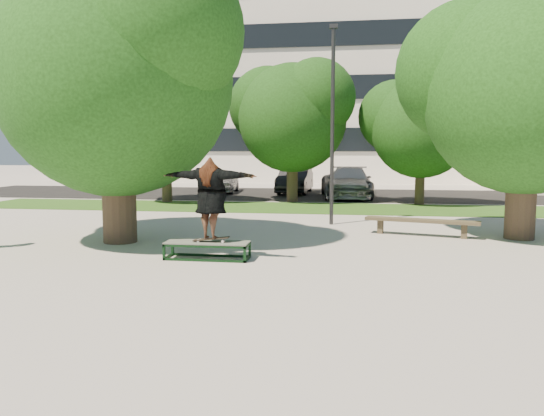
% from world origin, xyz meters
% --- Properties ---
extents(ground, '(120.00, 120.00, 0.00)m').
position_xyz_m(ground, '(0.00, 0.00, 0.00)').
color(ground, '#A39D96').
rests_on(ground, ground).
extents(grass_strip, '(30.00, 4.00, 0.02)m').
position_xyz_m(grass_strip, '(1.00, 9.50, 0.01)').
color(grass_strip, '#204C15').
rests_on(grass_strip, ground).
extents(asphalt_strip, '(40.00, 8.00, 0.01)m').
position_xyz_m(asphalt_strip, '(0.00, 16.00, 0.01)').
color(asphalt_strip, black).
rests_on(asphalt_strip, ground).
extents(tree_left, '(6.96, 5.95, 7.12)m').
position_xyz_m(tree_left, '(-4.29, 1.09, 4.42)').
color(tree_left, '#38281E').
rests_on(tree_left, ground).
extents(tree_right, '(6.24, 5.33, 6.51)m').
position_xyz_m(tree_right, '(5.92, 3.08, 4.09)').
color(tree_right, '#38281E').
rests_on(tree_right, ground).
extents(bg_tree_left, '(5.28, 4.51, 5.77)m').
position_xyz_m(bg_tree_left, '(-6.57, 11.07, 3.73)').
color(bg_tree_left, '#38281E').
rests_on(bg_tree_left, ground).
extents(bg_tree_mid, '(5.76, 4.92, 6.24)m').
position_xyz_m(bg_tree_mid, '(-1.08, 12.08, 4.02)').
color(bg_tree_mid, '#38281E').
rests_on(bg_tree_mid, ground).
extents(bg_tree_right, '(5.04, 4.31, 5.43)m').
position_xyz_m(bg_tree_right, '(4.43, 11.57, 3.49)').
color(bg_tree_right, '#38281E').
rests_on(bg_tree_right, ground).
extents(lamppost, '(0.25, 0.15, 6.11)m').
position_xyz_m(lamppost, '(1.00, 5.00, 3.15)').
color(lamppost, '#2D2D30').
rests_on(lamppost, ground).
extents(office_building, '(30.00, 14.12, 16.00)m').
position_xyz_m(office_building, '(-2.00, 31.98, 8.00)').
color(office_building, silver).
rests_on(office_building, ground).
extents(grind_box, '(1.80, 0.60, 0.38)m').
position_xyz_m(grind_box, '(-1.45, -0.71, 0.19)').
color(grind_box, black).
rests_on(grind_box, ground).
extents(skater_rig, '(2.19, 0.92, 1.81)m').
position_xyz_m(skater_rig, '(-1.36, -0.71, 1.32)').
color(skater_rig, white).
rests_on(skater_rig, grind_box).
extents(bench, '(3.03, 1.17, 0.46)m').
position_xyz_m(bench, '(3.50, 3.10, 0.39)').
color(bench, '#453C29').
rests_on(bench, ground).
extents(car_silver_a, '(1.90, 3.94, 1.30)m').
position_xyz_m(car_silver_a, '(-5.31, 16.50, 0.65)').
color(car_silver_a, '#A4A4A9').
rests_on(car_silver_a, asphalt_strip).
extents(car_dark, '(1.65, 4.39, 1.43)m').
position_xyz_m(car_dark, '(-1.34, 16.50, 0.72)').
color(car_dark, black).
rests_on(car_dark, asphalt_strip).
extents(car_grey, '(2.71, 5.03, 1.34)m').
position_xyz_m(car_grey, '(1.39, 14.40, 0.67)').
color(car_grey, '#555459').
rests_on(car_grey, asphalt_strip).
extents(car_silver_b, '(2.15, 5.17, 1.49)m').
position_xyz_m(car_silver_b, '(1.53, 14.53, 0.75)').
color(car_silver_b, '#A9A9AE').
rests_on(car_silver_b, asphalt_strip).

